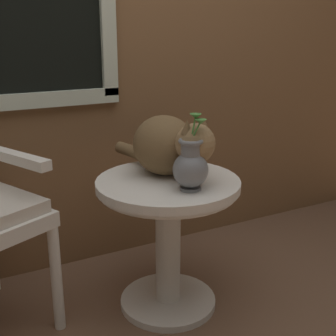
{
  "coord_description": "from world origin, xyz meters",
  "views": [
    {
      "loc": [
        -0.68,
        -1.45,
        1.18
      ],
      "look_at": [
        0.13,
        0.1,
        0.63
      ],
      "focal_mm": 48.52,
      "sensor_mm": 36.0,
      "label": 1
    }
  ],
  "objects": [
    {
      "name": "ground_plane",
      "position": [
        0.0,
        0.0,
        0.0
      ],
      "size": [
        6.0,
        6.0,
        0.0
      ],
      "primitive_type": "plane",
      "color": "brown"
    },
    {
      "name": "pewter_vase_with_ivy",
      "position": [
        0.15,
        -0.04,
        0.68
      ],
      "size": [
        0.14,
        0.14,
        0.29
      ],
      "color": "slate",
      "rests_on": "wicker_side_table"
    },
    {
      "name": "wicker_side_table",
      "position": [
        0.13,
        0.1,
        0.41
      ],
      "size": [
        0.59,
        0.59,
        0.58
      ],
      "color": "silver",
      "rests_on": "ground_plane"
    },
    {
      "name": "cat",
      "position": [
        0.16,
        0.16,
        0.72
      ],
      "size": [
        0.31,
        0.58,
        0.27
      ],
      "color": "brown",
      "rests_on": "wicker_side_table"
    },
    {
      "name": "back_wall",
      "position": [
        -0.01,
        0.68,
        1.3
      ],
      "size": [
        4.0,
        0.07,
        2.6
      ],
      "color": "brown",
      "rests_on": "ground_plane"
    }
  ]
}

